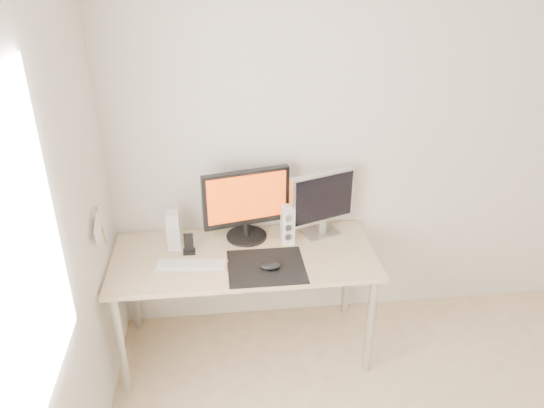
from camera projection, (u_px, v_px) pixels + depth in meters
wall_back at (382, 146)px, 3.41m from camera, size 3.50×0.00×3.50m
wall_left at (10, 364)px, 1.68m from camera, size 0.00×3.50×3.50m
mousepad at (266, 267)px, 3.10m from camera, size 0.45×0.40×0.00m
mouse at (270, 266)px, 3.07m from camera, size 0.12×0.07×0.04m
desk at (244, 265)px, 3.26m from camera, size 1.60×0.70×0.73m
main_monitor at (246, 202)px, 3.28m from camera, size 0.55×0.31×0.47m
second_monitor at (323, 201)px, 3.33m from camera, size 0.44×0.23×0.43m
speaker_left at (174, 230)px, 3.24m from camera, size 0.08×0.09×0.25m
speaker_right at (288, 224)px, 3.30m from camera, size 0.08×0.09×0.25m
keyboard at (192, 265)px, 3.10m from camera, size 0.43×0.17×0.02m
phone_dock at (189, 247)px, 3.22m from camera, size 0.07×0.06×0.13m
pennant at (99, 228)px, 2.87m from camera, size 0.01×0.23×0.29m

